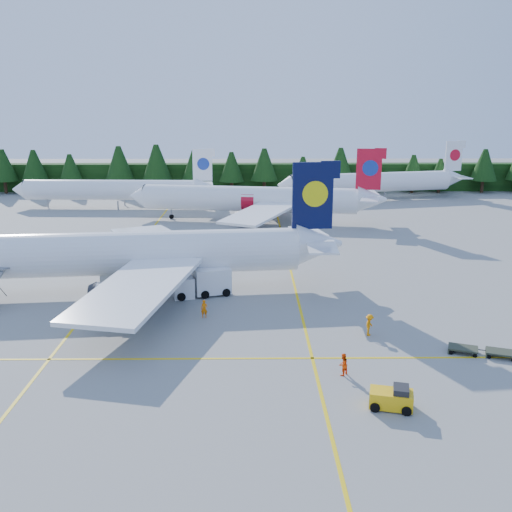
{
  "coord_description": "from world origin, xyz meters",
  "views": [
    {
      "loc": [
        1.3,
        -45.87,
        18.69
      ],
      "look_at": [
        1.88,
        11.22,
        3.5
      ],
      "focal_mm": 40.0,
      "sensor_mm": 36.0,
      "label": 1
    }
  ],
  "objects_px": {
    "service_truck": "(202,282)",
    "baggage_tug": "(392,398)",
    "airliner_red": "(245,199)",
    "airliner_navy": "(105,255)"
  },
  "relations": [
    {
      "from": "airliner_navy",
      "to": "service_truck",
      "type": "height_order",
      "value": "airliner_navy"
    },
    {
      "from": "baggage_tug",
      "to": "service_truck",
      "type": "bearing_deg",
      "value": 135.64
    },
    {
      "from": "airliner_red",
      "to": "baggage_tug",
      "type": "relative_size",
      "value": 13.94
    },
    {
      "from": "airliner_red",
      "to": "airliner_navy",
      "type": "bearing_deg",
      "value": -101.67
    },
    {
      "from": "airliner_navy",
      "to": "service_truck",
      "type": "relative_size",
      "value": 7.35
    },
    {
      "from": "airliner_navy",
      "to": "baggage_tug",
      "type": "bearing_deg",
      "value": -50.51
    },
    {
      "from": "service_truck",
      "to": "baggage_tug",
      "type": "xyz_separation_m",
      "value": [
        13.87,
        -22.3,
        -0.66
      ]
    },
    {
      "from": "baggage_tug",
      "to": "airliner_red",
      "type": "bearing_deg",
      "value": 112.98
    },
    {
      "from": "service_truck",
      "to": "airliner_red",
      "type": "bearing_deg",
      "value": 66.75
    },
    {
      "from": "baggage_tug",
      "to": "airliner_navy",
      "type": "bearing_deg",
      "value": 148.91
    }
  ]
}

